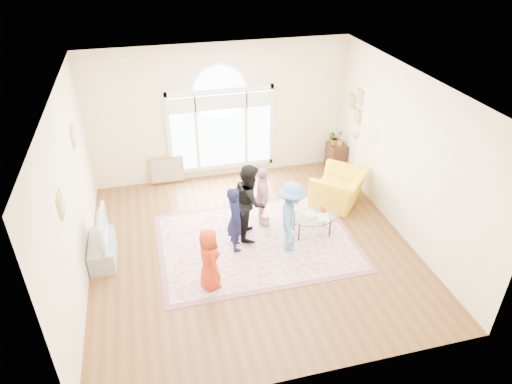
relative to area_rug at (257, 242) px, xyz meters
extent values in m
plane|color=brown|center=(-0.13, -0.11, -0.01)|extent=(6.00, 6.00, 0.00)
plane|color=#F9EEC2|center=(-0.13, 2.89, 1.59)|extent=(6.00, 0.00, 6.00)
plane|color=#F9EEC2|center=(-0.13, -3.11, 1.59)|extent=(6.00, 0.00, 6.00)
plane|color=#F9EEC2|center=(-3.13, -0.11, 1.59)|extent=(0.00, 6.00, 6.00)
plane|color=#F9EEC2|center=(2.87, -0.11, 1.59)|extent=(0.00, 6.00, 6.00)
plane|color=white|center=(-0.13, -0.11, 3.19)|extent=(6.00, 6.00, 0.00)
cube|color=white|center=(-0.13, 2.85, 0.24)|extent=(2.50, 0.08, 0.10)
cube|color=white|center=(-0.13, 2.85, 2.14)|extent=(2.50, 0.08, 0.10)
cube|color=white|center=(-1.35, 2.85, 1.19)|extent=(0.10, 0.08, 2.00)
cube|color=white|center=(1.09, 2.85, 1.19)|extent=(0.10, 0.08, 2.00)
cube|color=#C6E2FF|center=(-1.03, 2.85, 1.19)|extent=(0.55, 0.02, 1.80)
cube|color=#C6E2FF|center=(0.76, 2.85, 1.19)|extent=(0.55, 0.02, 1.80)
cube|color=#C6E2FF|center=(-0.13, 2.85, 1.19)|extent=(1.10, 0.02, 1.80)
cylinder|color=#C6E2FF|center=(-0.13, 2.85, 2.09)|extent=(1.20, 0.02, 1.20)
cube|color=white|center=(-0.72, 2.84, 1.19)|extent=(0.07, 0.04, 1.80)
cube|color=white|center=(0.45, 2.84, 1.19)|extent=(0.07, 0.04, 1.80)
cube|color=white|center=(-1.03, 2.77, 1.91)|extent=(0.65, 0.12, 0.35)
cube|color=white|center=(-0.13, 2.77, 1.91)|extent=(1.20, 0.12, 0.35)
cube|color=white|center=(0.76, 2.77, 1.91)|extent=(0.65, 0.12, 0.35)
cube|color=tan|center=(-3.11, 1.19, 2.09)|extent=(0.03, 0.34, 0.40)
cube|color=#ADA38E|center=(-3.09, 1.19, 2.09)|extent=(0.01, 0.28, 0.34)
cube|color=tan|center=(-3.11, -1.01, 1.99)|extent=(0.03, 0.30, 0.36)
cube|color=#ADA38E|center=(-3.09, -1.01, 1.99)|extent=(0.01, 0.24, 0.30)
cube|color=tan|center=(2.85, 1.94, 2.04)|extent=(0.03, 0.28, 0.34)
cube|color=#ADA38E|center=(2.83, 1.94, 2.04)|extent=(0.01, 0.22, 0.28)
cube|color=tan|center=(2.85, 1.94, 1.61)|extent=(0.03, 0.28, 0.34)
cube|color=#ADA38E|center=(2.83, 1.94, 1.61)|extent=(0.01, 0.22, 0.28)
cube|color=tan|center=(2.85, 2.29, 1.83)|extent=(0.03, 0.26, 0.32)
cube|color=#ADA38E|center=(2.83, 2.29, 1.83)|extent=(0.01, 0.20, 0.26)
cube|color=beige|center=(0.00, 0.00, 0.00)|extent=(3.60, 2.60, 0.02)
cube|color=#8E5362|center=(0.00, 0.00, 0.00)|extent=(3.80, 2.80, 0.01)
cube|color=#9B9FA4|center=(-2.88, 0.19, 0.20)|extent=(0.45, 1.00, 0.42)
imported|color=black|center=(-2.88, 0.19, 0.69)|extent=(0.13, 0.99, 0.57)
cube|color=#4F7EC4|center=(-2.79, 0.19, 0.69)|extent=(0.02, 0.81, 0.46)
ellipsoid|color=silver|center=(1.13, 0.00, 0.40)|extent=(1.02, 0.69, 0.02)
cylinder|color=black|center=(1.46, 0.16, 0.19)|extent=(0.03, 0.03, 0.40)
cylinder|color=black|center=(0.83, 0.20, 0.19)|extent=(0.03, 0.03, 0.40)
cylinder|color=black|center=(1.44, -0.20, 0.19)|extent=(0.03, 0.03, 0.40)
cylinder|color=black|center=(0.81, -0.16, 0.19)|extent=(0.03, 0.03, 0.40)
imported|color=#B2A58C|center=(1.00, 0.06, 0.42)|extent=(0.29, 0.34, 0.03)
imported|color=#B2A58C|center=(1.22, -0.07, 0.42)|extent=(0.27, 0.33, 0.02)
cylinder|color=red|center=(1.36, 0.08, 0.47)|extent=(0.07, 0.07, 0.12)
imported|color=yellow|center=(2.09, 0.96, 0.36)|extent=(1.50, 1.50, 0.74)
cube|color=black|center=(2.65, 2.42, 0.34)|extent=(0.40, 0.50, 0.70)
cylinder|color=black|center=(2.52, 1.29, 0.00)|extent=(0.20, 0.20, 0.02)
cylinder|color=#AE863F|center=(2.52, 1.29, 0.67)|extent=(0.02, 0.02, 1.35)
cone|color=#CCB284|center=(2.52, 1.29, 1.39)|extent=(0.31, 0.31, 0.22)
cylinder|color=white|center=(2.57, 2.43, 0.34)|extent=(0.20, 0.20, 0.70)
imported|color=#33722D|center=(2.57, 2.43, 0.88)|extent=(0.41, 0.38, 0.38)
cube|color=tan|center=(-1.49, 2.79, -0.01)|extent=(0.80, 0.14, 0.62)
imported|color=red|center=(-1.07, -1.00, 0.59)|extent=(0.46, 0.62, 1.16)
imported|color=#101336|center=(-0.43, -0.07, 0.67)|extent=(0.34, 0.49, 1.32)
imported|color=black|center=(-0.07, 0.27, 0.79)|extent=(0.73, 0.86, 1.55)
imported|color=#EFA5BB|center=(0.26, 0.58, 0.65)|extent=(0.48, 0.80, 1.27)
imported|color=#5483C1|center=(0.58, -0.33, 0.72)|extent=(0.79, 1.03, 1.41)
camera|label=1|loc=(-1.77, -6.91, 5.48)|focal=32.00mm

